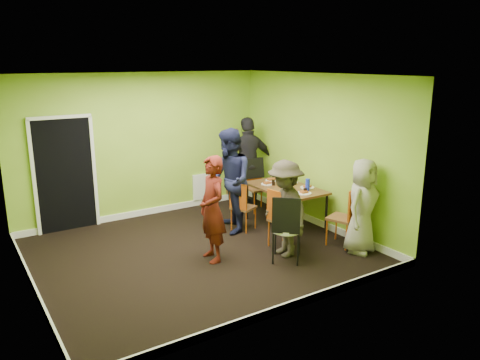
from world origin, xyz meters
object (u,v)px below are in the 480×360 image
object	(u,v)px
person_back_end	(248,163)
person_left_near	(285,209)
dining_table	(286,190)
blue_bottle	(308,185)
chair_left_near	(281,215)
chair_back_end	(254,174)
orange_bottle	(277,183)
easel	(237,165)
person_left_far	(229,181)
person_front_end	(362,206)
person_standing	(212,209)
chair_left_far	(241,204)
chair_bentwood	(287,226)
chair_front_end	(347,214)
thermos	(286,180)

from	to	relation	value
person_back_end	person_left_near	bearing A→B (deg)	77.64
dining_table	blue_bottle	distance (m)	0.46
chair_left_near	chair_back_end	distance (m)	2.16
orange_bottle	easel	bearing A→B (deg)	85.86
dining_table	person_left_far	xyz separation A→B (m)	(-1.02, 0.31, 0.24)
orange_bottle	person_back_end	size ratio (longest dim) A/B	0.04
person_back_end	orange_bottle	bearing A→B (deg)	92.26
person_front_end	person_standing	bearing A→B (deg)	138.08
chair_back_end	person_front_end	bearing A→B (deg)	99.81
chair_left_far	person_left_near	distance (m)	1.31
dining_table	person_standing	distance (m)	2.00
orange_bottle	person_left_far	world-z (taller)	person_left_far
chair_back_end	chair_bentwood	world-z (taller)	chair_bentwood
easel	chair_bentwood	bearing A→B (deg)	-109.19
person_standing	person_left_near	size ratio (longest dim) A/B	1.07
chair_back_end	blue_bottle	bearing A→B (deg)	99.30
chair_front_end	person_left_near	world-z (taller)	person_left_near
chair_left_near	chair_back_end	xyz separation A→B (m)	(0.83, 1.99, 0.19)
easel	thermos	bearing A→B (deg)	-91.13
blue_bottle	person_left_far	xyz separation A→B (m)	(-1.21, 0.70, 0.08)
easel	person_front_end	world-z (taller)	easel
chair_bentwood	blue_bottle	bearing A→B (deg)	80.06
thermos	person_standing	world-z (taller)	person_standing
dining_table	person_back_end	world-z (taller)	person_back_end
dining_table	chair_left_near	size ratio (longest dim) A/B	1.51
chair_front_end	person_left_near	distance (m)	1.14
person_standing	person_front_end	xyz separation A→B (m)	(2.17, -1.00, -0.06)
person_left_far	person_left_near	xyz separation A→B (m)	(0.17, -1.38, -0.17)
person_standing	person_left_far	world-z (taller)	person_left_far
person_standing	orange_bottle	bearing A→B (deg)	119.33
dining_table	chair_back_end	size ratio (longest dim) A/B	1.42
blue_bottle	person_back_end	distance (m)	1.77
chair_left_far	thermos	world-z (taller)	thermos
chair_left_far	easel	xyz separation A→B (m)	(0.91, 1.57, 0.30)
orange_bottle	person_standing	xyz separation A→B (m)	(-1.86, -0.81, 0.03)
dining_table	chair_bentwood	distance (m)	1.65
chair_bentwood	person_standing	world-z (taller)	person_standing
person_left_near	person_standing	bearing A→B (deg)	-108.87
chair_left_far	person_front_end	bearing A→B (deg)	6.67
chair_left_far	person_front_end	distance (m)	2.16
chair_left_near	person_front_end	distance (m)	1.31
blue_bottle	person_back_end	xyz separation A→B (m)	(-0.10, 1.77, 0.09)
chair_left_near	blue_bottle	world-z (taller)	chair_left_near
chair_back_end	person_left_near	size ratio (longest dim) A/B	0.69
thermos	orange_bottle	distance (m)	0.19
dining_table	blue_bottle	world-z (taller)	blue_bottle
chair_front_end	thermos	world-z (taller)	chair_front_end
chair_left_near	thermos	distance (m)	1.18
chair_left_far	easel	size ratio (longest dim) A/B	0.55
dining_table	thermos	size ratio (longest dim) A/B	6.89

